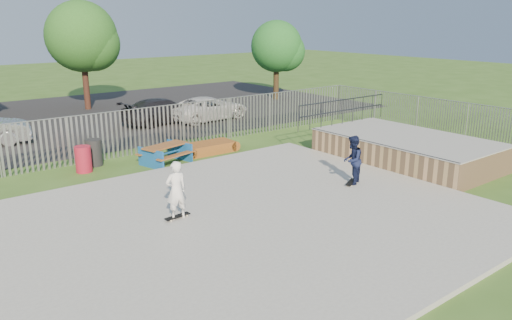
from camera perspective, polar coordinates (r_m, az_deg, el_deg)
ground at (r=14.45m, az=-2.62°, el=-7.53°), size 120.00×120.00×0.00m
concrete_slab at (r=14.42m, az=-2.63°, el=-7.26°), size 15.00×12.00×0.15m
quarter_pipe at (r=21.48m, az=16.73°, el=1.25°), size 5.50×7.05×2.19m
fence at (r=18.30m, az=-8.46°, el=0.71°), size 26.04×16.02×2.00m
picnic_table at (r=20.66m, az=-10.28°, el=0.66°), size 2.20×1.96×0.80m
funbox at (r=22.15m, az=-5.46°, el=1.40°), size 2.26×1.17×0.45m
trash_bin_red at (r=20.33m, az=-19.13°, el=0.09°), size 0.61×0.61×1.02m
trash_bin_grey at (r=21.08m, az=-18.04°, el=0.82°), size 0.65×0.65×1.08m
parking_lot at (r=31.32m, az=-23.30°, el=4.05°), size 40.00×18.00×0.02m
car_dark at (r=28.75m, az=-10.60°, el=5.56°), size 5.01×2.48×1.40m
car_white at (r=29.28m, az=-5.41°, el=5.90°), size 5.02×2.61×1.35m
tree_mid at (r=34.18m, az=-19.31°, el=13.16°), size 4.45×4.45×6.87m
tree_right at (r=36.57m, az=2.35°, el=12.83°), size 3.66×3.66×5.65m
skateboard_a at (r=17.81m, az=10.81°, el=-2.56°), size 0.80×0.54×0.08m
skateboard_b at (r=14.73m, az=-8.96°, el=-6.45°), size 0.82×0.29×0.08m
skater_navy at (r=17.57m, az=10.95°, el=-0.01°), size 1.04×0.96×1.72m
skater_white at (r=14.44m, az=-9.10°, el=-3.42°), size 0.65×0.45×1.72m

